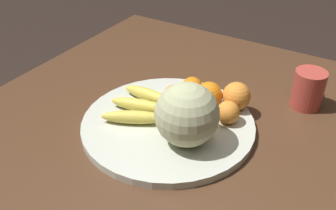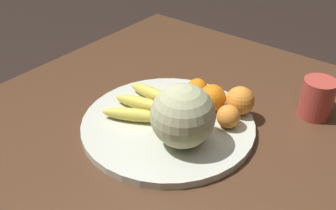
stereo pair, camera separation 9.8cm
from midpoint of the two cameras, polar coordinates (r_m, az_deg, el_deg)
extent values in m
cube|color=#4C301E|center=(1.03, 1.36, -3.99)|extent=(1.24, 1.03, 0.04)
cube|color=#4C301E|center=(1.81, 0.53, 0.06)|extent=(0.07, 0.07, 0.70)
cylinder|color=beige|center=(1.01, 2.77, -2.92)|extent=(0.44, 0.44, 0.02)
torus|color=#1E4C56|center=(1.01, 2.77, -2.74)|extent=(0.44, 0.44, 0.01)
sphere|color=#B2B789|center=(0.90, 5.28, -1.68)|extent=(0.15, 0.15, 0.15)
sphere|color=brown|center=(1.01, 3.31, -0.99)|extent=(0.03, 0.03, 0.03)
ellipsoid|color=#DBC64C|center=(1.08, 0.46, 1.52)|extent=(0.04, 0.16, 0.03)
ellipsoid|color=#DBC64C|center=(1.04, -0.90, 0.08)|extent=(0.07, 0.17, 0.03)
ellipsoid|color=#DBC64C|center=(0.99, -2.11, -1.54)|extent=(0.11, 0.17, 0.03)
sphere|color=orange|center=(0.99, 11.56, -1.74)|extent=(0.06, 0.06, 0.06)
sphere|color=orange|center=(1.01, 6.45, -0.40)|extent=(0.06, 0.06, 0.06)
sphere|color=orange|center=(1.05, 4.10, 1.21)|extent=(0.06, 0.06, 0.06)
sphere|color=orange|center=(1.09, 6.85, 2.24)|extent=(0.06, 0.06, 0.06)
sphere|color=orange|center=(1.04, 9.12, 0.95)|extent=(0.07, 0.07, 0.07)
sphere|color=orange|center=(1.04, 13.06, 0.54)|extent=(0.08, 0.08, 0.08)
cube|color=white|center=(1.03, 4.13, -1.43)|extent=(0.09, 0.05, 0.00)
cylinder|color=#B74238|center=(1.12, 23.19, 0.81)|extent=(0.09, 0.09, 0.11)
torus|color=#B74238|center=(1.16, 23.62, 2.14)|extent=(0.07, 0.02, 0.07)
camera|label=1|loc=(0.05, -87.14, 1.91)|focal=42.00mm
camera|label=2|loc=(0.05, 92.86, -1.91)|focal=42.00mm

